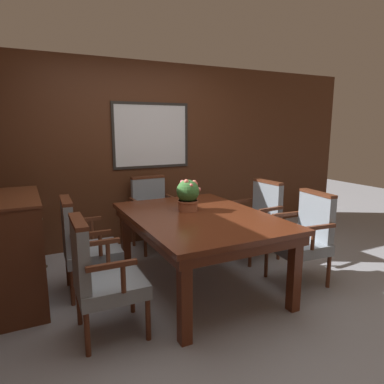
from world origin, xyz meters
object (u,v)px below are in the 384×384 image
chair_right_near (304,235)px  sideboard_cabinet (14,251)px  dining_table (199,223)px  potted_plant (188,195)px  chair_left_near (100,274)px  chair_head_far (152,210)px  chair_left_far (84,243)px  chair_right_far (258,217)px

chair_right_near → sideboard_cabinet: bearing=-102.2°
dining_table → potted_plant: (-0.02, 0.20, 0.26)m
chair_left_near → potted_plant: size_ratio=2.86×
chair_head_far → potted_plant: size_ratio=2.86×
sideboard_cabinet → chair_left_near: bearing=-55.2°
chair_left_near → chair_left_far: size_ratio=1.00×
chair_right_near → chair_right_far: bearing=-175.8°
chair_right_near → dining_table: bearing=-105.2°
chair_right_far → sideboard_cabinet: bearing=-94.7°
chair_right_far → chair_left_far: same height
dining_table → potted_plant: 0.33m
chair_left_far → potted_plant: size_ratio=2.86×
chair_right_far → potted_plant: potted_plant is taller
chair_left_near → sideboard_cabinet: bearing=36.0°
chair_head_far → chair_right_far: bearing=-42.4°
dining_table → chair_right_far: size_ratio=1.89×
chair_head_far → chair_right_near: 1.98m
chair_left_near → chair_left_far: same height
chair_left_far → potted_plant: potted_plant is taller
chair_left_near → potted_plant: (1.03, 0.61, 0.41)m
potted_plant → chair_head_far: bearing=89.8°
chair_left_far → sideboard_cabinet: bearing=85.2°
chair_head_far → sideboard_cabinet: sideboard_cabinet is taller
chair_right_far → chair_right_near: (-0.01, -0.78, 0.00)m
chair_right_near → sideboard_cabinet: sideboard_cabinet is taller
dining_table → potted_plant: size_ratio=5.40×
potted_plant → sideboard_cabinet: size_ratio=0.32×
chair_left_near → chair_left_far: (0.01, 0.78, 0.00)m
sideboard_cabinet → chair_left_far: bearing=-6.9°
chair_head_far → sideboard_cabinet: 1.84m
chair_left_far → potted_plant: 1.12m
sideboard_cabinet → chair_head_far: bearing=27.8°
chair_head_far → chair_right_near: bearing=-60.1°
chair_head_far → potted_plant: potted_plant is taller
chair_right_far → chair_left_far: size_ratio=1.00×
chair_left_near → chair_left_far: bearing=0.8°
chair_left_near → chair_right_near: 2.08m
chair_head_far → potted_plant: bearing=-92.0°
chair_right_far → sideboard_cabinet: (-2.68, 0.05, -0.00)m
chair_right_near → chair_left_near: bearing=-84.3°
chair_right_near → potted_plant: bearing=-114.1°
dining_table → chair_left_far: 1.12m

